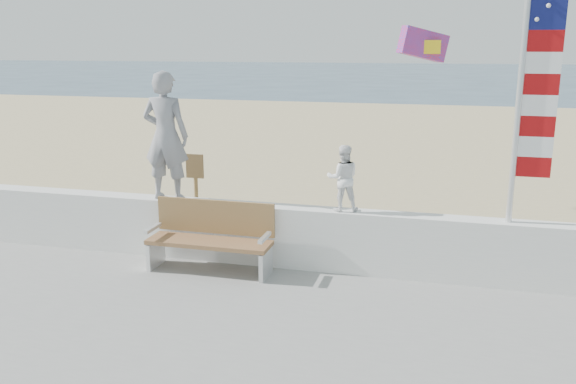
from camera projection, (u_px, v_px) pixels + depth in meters
name	position (u px, v px, depth m)	size (l,w,h in m)	color
ground	(233.00, 335.00, 7.29)	(220.00, 220.00, 0.00)	#2F4A5F
sand	(352.00, 177.00, 15.73)	(90.00, 40.00, 0.08)	tan
seawall	(278.00, 235.00, 9.02)	(30.00, 0.35, 0.90)	white
adult	(166.00, 136.00, 9.12)	(0.71, 0.46, 1.93)	gray
child	(343.00, 178.00, 8.56)	(0.46, 0.36, 0.94)	white
bench	(211.00, 236.00, 8.80)	(1.80, 0.57, 1.00)	#92663F
flag	(532.00, 76.00, 7.63)	(0.50, 0.08, 3.50)	silver
parafoil_kite	(424.00, 45.00, 11.30)	(0.96, 0.73, 0.67)	#FC1C28
sign	(196.00, 188.00, 10.64)	(0.32, 0.07, 1.46)	olive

